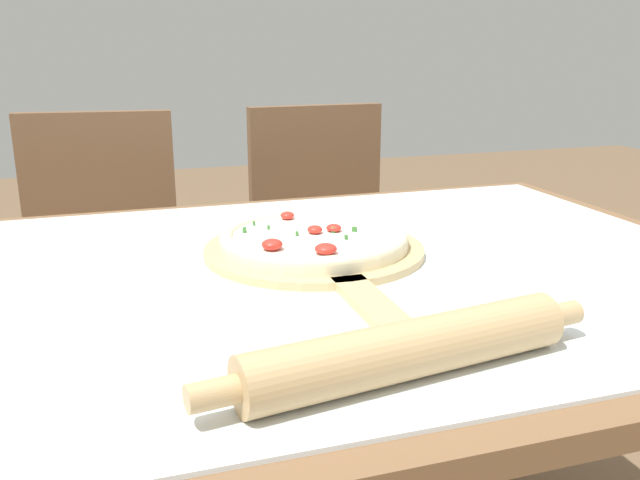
% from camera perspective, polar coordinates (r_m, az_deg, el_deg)
% --- Properties ---
extents(dining_table, '(1.40, 0.94, 0.74)m').
position_cam_1_polar(dining_table, '(1.00, -2.59, -8.23)').
color(dining_table, brown).
rests_on(dining_table, ground_plane).
extents(towel_cloth, '(1.32, 0.86, 0.00)m').
position_cam_1_polar(towel_cloth, '(0.96, -2.66, -2.78)').
color(towel_cloth, silver).
rests_on(towel_cloth, dining_table).
extents(pizza_peel, '(0.34, 0.53, 0.01)m').
position_cam_1_polar(pizza_peel, '(1.02, -0.12, -1.19)').
color(pizza_peel, tan).
rests_on(pizza_peel, towel_cloth).
extents(pizza, '(0.29, 0.29, 0.03)m').
position_cam_1_polar(pizza, '(1.03, -0.52, 0.17)').
color(pizza, beige).
rests_on(pizza, pizza_peel).
extents(rolling_pin, '(0.43, 0.11, 0.06)m').
position_cam_1_polar(rolling_pin, '(0.66, 7.43, -9.13)').
color(rolling_pin, tan).
rests_on(rolling_pin, towel_cloth).
extents(chair_left, '(0.44, 0.44, 0.89)m').
position_cam_1_polar(chair_left, '(1.78, -17.88, -2.11)').
color(chair_left, brown).
rests_on(chair_left, ground_plane).
extents(chair_right, '(0.42, 0.42, 0.89)m').
position_cam_1_polar(chair_right, '(1.87, 0.58, -0.44)').
color(chair_right, brown).
rests_on(chair_right, ground_plane).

